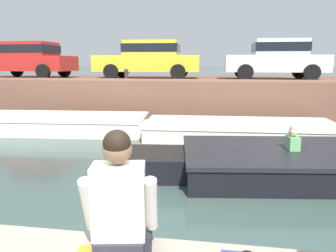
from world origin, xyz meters
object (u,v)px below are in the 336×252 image
Objects in this scene: person_seated_right at (120,210)px; mooring_bollard_mid at (126,74)px; motorboat_passing at (322,163)px; car_leftmost_red at (29,58)px; boat_moored_west_cream at (47,123)px; car_left_inner_yellow at (149,58)px; boat_moored_central_cream at (230,130)px; car_centre_white at (276,58)px.

mooring_bollard_mid is at bearing 105.86° from person_seated_right.
motorboat_passing is 12.73m from car_leftmost_red.
car_left_inner_yellow is (2.60, 3.89, 2.14)m from boat_moored_west_cream.
boat_moored_west_cream is 1.05× the size of boat_moored_central_cream.
car_left_inner_yellow is 9.86× the size of mooring_bollard_mid.
boat_moored_west_cream is 0.96× the size of motorboat_passing.
car_left_inner_yellow is at bearing 56.17° from boat_moored_west_cream.
car_left_inner_yellow reaches higher than boat_moored_central_cream.
car_leftmost_red is at bearing 123.74° from person_seated_right.
car_left_inner_yellow is 1.92m from mooring_bollard_mid.
car_centre_white is 5.90m from mooring_bollard_mid.
car_left_inner_yellow is 5.09m from car_centre_white.
person_seated_right reaches higher than boat_moored_west_cream.
car_left_inner_yellow is 11.81m from person_seated_right.
boat_moored_west_cream is 1.77× the size of car_leftmost_red.
car_centre_white is at bearing 76.24° from person_seated_right.
mooring_bollard_mid reaches higher than motorboat_passing.
car_left_inner_yellow reaches higher than person_seated_right.
motorboat_passing reaches higher than boat_moored_central_cream.
boat_moored_west_cream reaches higher than boat_moored_central_cream.
car_centre_white reaches higher than person_seated_right.
car_left_inner_yellow is (-4.98, 7.03, 2.13)m from motorboat_passing.
car_centre_white is at bearing 89.04° from motorboat_passing.
car_leftmost_red is at bearing 125.97° from boat_moored_west_cream.
boat_moored_west_cream is 7.32× the size of person_seated_right.
car_leftmost_red is (-2.82, 3.88, 2.13)m from boat_moored_west_cream.
person_seated_right is (-1.01, -7.65, 0.93)m from boat_moored_central_cream.
motorboat_passing is at bearing 58.99° from person_seated_right.
car_left_inner_yellow is 1.14× the size of car_centre_white.
mooring_bollard_mid is (2.10, 2.13, 1.53)m from boat_moored_west_cream.
car_centre_white reaches higher than boat_moored_west_cream.
car_leftmost_red is 0.91× the size of car_left_inner_yellow.
mooring_bollard_mid is at bearing 136.09° from motorboat_passing.
car_centre_white is at bearing 0.02° from car_leftmost_red.
car_leftmost_red is (-10.40, 7.02, 2.13)m from motorboat_passing.
person_seated_right is at bearing -103.76° from car_centre_white.
car_leftmost_red is 13.91m from person_seated_right.
mooring_bollard_mid is at bearing 45.43° from boat_moored_west_cream.
boat_moored_central_cream is at bearing 118.28° from motorboat_passing.
motorboat_passing is 1.67× the size of car_left_inner_yellow.
mooring_bollard_mid is (-0.50, -1.75, -0.61)m from car_left_inner_yellow.
car_centre_white is (0.12, 7.03, 2.13)m from motorboat_passing.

